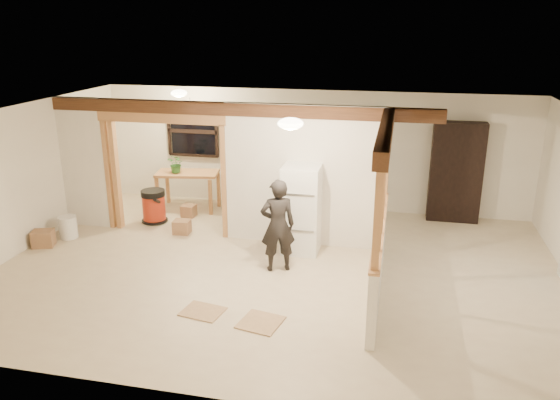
% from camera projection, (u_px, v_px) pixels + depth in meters
% --- Properties ---
extents(floor, '(9.00, 6.50, 0.01)m').
position_uv_depth(floor, '(277.00, 270.00, 8.84)').
color(floor, beige).
rests_on(floor, ground).
extents(ceiling, '(9.00, 6.50, 0.01)m').
position_uv_depth(ceiling, '(277.00, 115.00, 8.06)').
color(ceiling, white).
extents(wall_back, '(9.00, 0.01, 2.50)m').
position_uv_depth(wall_back, '(311.00, 150.00, 11.46)').
color(wall_back, white).
rests_on(wall_back, floor).
extents(wall_front, '(9.00, 0.01, 2.50)m').
position_uv_depth(wall_front, '(206.00, 293.00, 5.43)').
color(wall_front, white).
rests_on(wall_front, floor).
extents(wall_left, '(0.01, 6.50, 2.50)m').
position_uv_depth(wall_left, '(22.00, 179.00, 9.37)').
color(wall_left, white).
rests_on(wall_left, floor).
extents(partition_left_stub, '(0.90, 0.12, 2.50)m').
position_uv_depth(partition_left_stub, '(84.00, 163.00, 10.39)').
color(partition_left_stub, white).
rests_on(partition_left_stub, floor).
extents(partition_center, '(2.80, 0.12, 2.50)m').
position_uv_depth(partition_center, '(304.00, 176.00, 9.52)').
color(partition_center, white).
rests_on(partition_center, floor).
extents(doorway_frame, '(2.46, 0.14, 2.20)m').
position_uv_depth(doorway_frame, '(165.00, 176.00, 10.10)').
color(doorway_frame, '#B9814E').
rests_on(doorway_frame, floor).
extents(header_beam_back, '(7.00, 0.18, 0.22)m').
position_uv_depth(header_beam_back, '(236.00, 109.00, 9.41)').
color(header_beam_back, '#502F1B').
rests_on(header_beam_back, ceiling).
extents(header_beam_right, '(0.18, 3.30, 0.22)m').
position_uv_depth(header_beam_right, '(386.00, 133.00, 7.40)').
color(header_beam_right, '#502F1B').
rests_on(header_beam_right, ceiling).
extents(pony_wall, '(0.12, 3.20, 1.00)m').
position_uv_depth(pony_wall, '(378.00, 260.00, 7.98)').
color(pony_wall, white).
rests_on(pony_wall, floor).
extents(stud_partition, '(0.14, 3.20, 1.32)m').
position_uv_depth(stud_partition, '(383.00, 184.00, 7.62)').
color(stud_partition, '#B9814E').
rests_on(stud_partition, pony_wall).
extents(window_back, '(1.12, 0.10, 1.10)m').
position_uv_depth(window_back, '(193.00, 131.00, 11.82)').
color(window_back, black).
rests_on(window_back, wall_back).
extents(ceiling_dome_main, '(0.36, 0.36, 0.16)m').
position_uv_depth(ceiling_dome_main, '(290.00, 124.00, 7.54)').
color(ceiling_dome_main, '#FFEABF').
rests_on(ceiling_dome_main, ceiling).
extents(ceiling_dome_util, '(0.32, 0.32, 0.14)m').
position_uv_depth(ceiling_dome_util, '(179.00, 93.00, 10.71)').
color(ceiling_dome_util, '#FFEABF').
rests_on(ceiling_dome_util, ceiling).
extents(hanging_bulb, '(0.07, 0.07, 0.07)m').
position_uv_depth(hanging_bulb, '(191.00, 115.00, 10.05)').
color(hanging_bulb, '#FFD88C').
rests_on(hanging_bulb, ceiling).
extents(refrigerator, '(0.63, 0.61, 1.53)m').
position_uv_depth(refrigerator, '(301.00, 209.00, 9.32)').
color(refrigerator, white).
rests_on(refrigerator, floor).
extents(woman, '(0.65, 0.54, 1.52)m').
position_uv_depth(woman, '(278.00, 225.00, 8.61)').
color(woman, black).
rests_on(woman, floor).
extents(work_table, '(1.37, 0.84, 0.81)m').
position_uv_depth(work_table, '(188.00, 190.00, 11.59)').
color(work_table, '#B9814E').
rests_on(work_table, floor).
extents(potted_plant, '(0.43, 0.40, 0.39)m').
position_uv_depth(potted_plant, '(176.00, 164.00, 11.35)').
color(potted_plant, '#2B5723').
rests_on(potted_plant, work_table).
extents(shop_vac, '(0.60, 0.60, 0.67)m').
position_uv_depth(shop_vac, '(154.00, 206.00, 10.82)').
color(shop_vac, '#A32814').
rests_on(shop_vac, floor).
extents(bookshelf, '(1.00, 0.33, 1.99)m').
position_uv_depth(bookshelf, '(456.00, 172.00, 10.72)').
color(bookshelf, black).
rests_on(bookshelf, floor).
extents(bucket, '(0.33, 0.33, 0.41)m').
position_uv_depth(bucket, '(68.00, 227.00, 10.07)').
color(bucket, white).
rests_on(bucket, floor).
extents(box_util_a, '(0.32, 0.28, 0.26)m').
position_uv_depth(box_util_a, '(182.00, 227.00, 10.30)').
color(box_util_a, '#956A48').
rests_on(box_util_a, floor).
extents(box_util_b, '(0.28, 0.28, 0.24)m').
position_uv_depth(box_util_b, '(189.00, 211.00, 11.19)').
color(box_util_b, '#956A48').
rests_on(box_util_b, floor).
extents(box_front, '(0.43, 0.39, 0.29)m').
position_uv_depth(box_front, '(43.00, 238.00, 9.71)').
color(box_front, '#956A48').
rests_on(box_front, floor).
extents(floor_panel_near, '(0.62, 0.62, 0.02)m').
position_uv_depth(floor_panel_near, '(261.00, 322.00, 7.26)').
color(floor_panel_near, tan).
rests_on(floor_panel_near, floor).
extents(floor_panel_far, '(0.62, 0.53, 0.02)m').
position_uv_depth(floor_panel_far, '(203.00, 311.00, 7.54)').
color(floor_panel_far, tan).
rests_on(floor_panel_far, floor).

